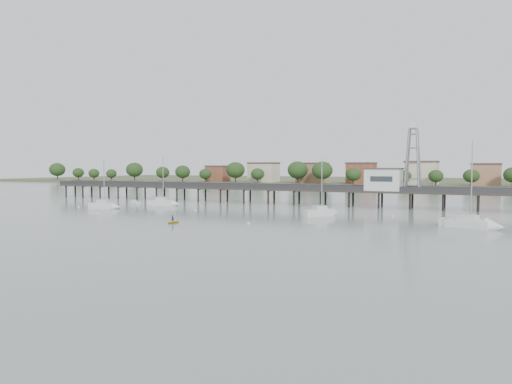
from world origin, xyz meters
TOP-DOWN VIEW (x-y plane):
  - ground_plane at (0.00, 0.00)m, footprint 500.00×500.00m
  - pier at (0.00, 60.00)m, footprint 150.00×5.00m
  - pier_building at (25.00, 60.00)m, footprint 8.40×5.40m
  - lattice_tower at (31.50, 60.00)m, footprint 3.20×3.20m
  - sailboat_d at (45.96, 27.58)m, footprint 9.21×4.96m
  - sailboat_b at (-24.48, 43.62)m, footprint 7.88×3.47m
  - sailboat_c at (18.43, 36.02)m, footprint 6.05×6.89m
  - sailboat_a at (-31.48, 30.56)m, footprint 7.29×3.42m
  - white_tender at (-34.47, 44.06)m, footprint 3.33×2.24m
  - yellow_dinghy at (-1.05, 12.90)m, footprint 1.87×0.67m
  - dinghy_occupant at (-1.05, 12.90)m, footprint 0.80×1.23m
  - mooring_buoys at (2.83, 27.43)m, footprint 92.00×22.94m
  - far_shore at (0.36, 239.58)m, footprint 500.00×170.00m

SIDE VIEW (x-z plane):
  - ground_plane at x=0.00m, z-range 0.00..0.00m
  - yellow_dinghy at x=-1.05m, z-range -1.29..1.29m
  - dinghy_occupant at x=-1.05m, z-range -0.14..0.14m
  - mooring_buoys at x=2.83m, z-range -0.12..0.28m
  - white_tender at x=-34.47m, z-range -0.23..0.97m
  - sailboat_d at x=45.96m, z-range -6.64..7.91m
  - sailboat_b at x=-24.48m, z-range -5.68..6.97m
  - sailboat_c at x=18.43m, z-range -5.30..6.59m
  - sailboat_a at x=-31.48m, z-range -5.21..6.51m
  - far_shore at x=0.36m, z-range -4.25..6.15m
  - pier at x=0.00m, z-range 1.04..6.54m
  - pier_building at x=25.00m, z-range 4.02..9.32m
  - lattice_tower at x=31.50m, z-range 3.35..18.85m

